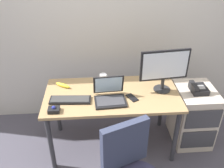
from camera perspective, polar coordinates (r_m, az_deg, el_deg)
ground_plane at (r=3.08m, az=0.00°, el=-13.48°), size 8.00×8.00×0.00m
back_wall at (r=2.98m, az=-1.04°, el=16.44°), size 6.00×0.10×2.80m
desk at (r=2.66m, az=0.00°, el=-3.71°), size 1.41×0.71×0.72m
file_cabinet at (r=3.08m, az=17.94°, el=-6.77°), size 0.42×0.53×0.69m
desk_phone at (r=2.86m, az=19.14°, el=-0.99°), size 0.17×0.20×0.09m
monitor_main at (r=2.60m, az=11.97°, el=3.73°), size 0.52×0.18×0.46m
keyboard at (r=2.54m, az=-9.56°, el=-3.59°), size 0.42×0.16×0.03m
laptop at (r=2.50m, az=-0.53°, el=-2.59°), size 0.33×0.30×0.24m
trackball_mouse at (r=2.42m, az=-13.19°, el=-5.73°), size 0.11×0.09×0.07m
coffee_mug at (r=2.79m, az=-1.98°, el=1.36°), size 0.09×0.08×0.10m
cell_phone at (r=2.56m, az=4.63°, el=-3.13°), size 0.13×0.16×0.01m
banana at (r=2.77m, az=-11.20°, el=-0.28°), size 0.18×0.14×0.04m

